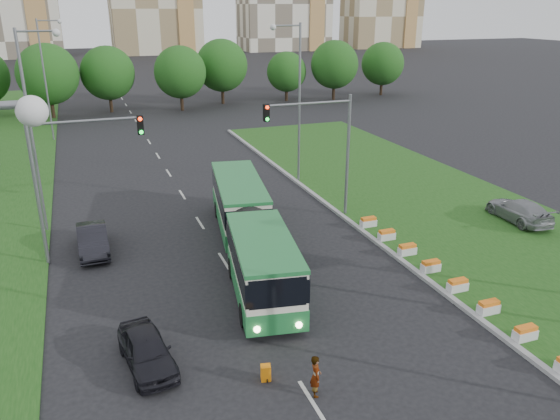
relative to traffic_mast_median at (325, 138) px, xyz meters
name	(u,v)px	position (x,y,z in m)	size (l,w,h in m)	color
ground	(319,304)	(-4.78, -10.00, -5.35)	(360.00, 360.00, 0.00)	black
grass_median	(446,212)	(8.22, -2.00, -5.27)	(14.00, 60.00, 0.15)	#194614
median_kerb	(354,225)	(1.27, -2.00, -5.26)	(0.30, 60.00, 0.18)	gray
lane_markings	(177,187)	(-7.78, 10.00, -5.35)	(0.20, 100.00, 0.01)	#B2B2AB
flower_planters	(444,275)	(1.92, -10.30, -4.90)	(1.10, 15.90, 0.60)	silver
traffic_mast_median	(325,138)	(0.00, 0.00, 0.00)	(5.76, 0.32, 8.00)	slate
traffic_mast_left	(67,166)	(-15.16, -1.00, 0.00)	(5.76, 0.32, 8.00)	slate
street_lamps	(202,138)	(-7.78, 0.00, 0.65)	(36.00, 60.00, 12.00)	slate
tree_line	(223,72)	(5.22, 45.00, -0.85)	(120.00, 8.00, 9.00)	#164312
articulated_bus	(246,228)	(-6.42, -3.90, -3.64)	(2.65, 17.00, 2.80)	silver
car_left_near	(147,350)	(-12.92, -11.96, -4.65)	(1.65, 4.09, 1.39)	black
car_left_far	(93,240)	(-14.39, -0.27, -4.60)	(1.59, 4.56, 1.50)	black
car_median	(519,210)	(11.41, -5.08, -4.49)	(1.99, 4.90, 1.42)	gray
pedestrian	(316,376)	(-7.52, -15.77, -4.54)	(0.59, 0.39, 1.62)	gray
shopping_trolley	(266,373)	(-8.92, -14.38, -5.04)	(0.37, 0.39, 0.63)	orange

